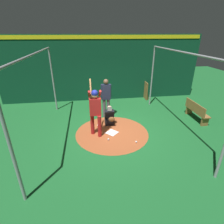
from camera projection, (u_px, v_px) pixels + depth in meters
ground_plane at (112, 133)px, 7.29m from camera, size 27.65×27.65×0.00m
dirt_circle at (112, 133)px, 7.29m from camera, size 2.99×2.99×0.01m
home_plate at (112, 133)px, 7.28m from camera, size 0.59×0.59×0.01m
batter at (95, 108)px, 6.67m from camera, size 0.68×0.49×2.22m
catcher at (110, 117)px, 7.82m from camera, size 0.58×0.40×0.91m
umpire at (106, 96)px, 8.27m from camera, size 0.24×0.49×1.88m
back_wall at (102, 69)px, 10.22m from camera, size 0.23×11.65×3.73m
cage_frame at (112, 80)px, 6.37m from camera, size 5.75×5.28×3.18m
bat_rack at (145, 91)px, 10.92m from camera, size 0.82×0.19×1.05m
bench at (196, 111)px, 8.23m from camera, size 1.53×0.36×0.85m
baseball_0 at (108, 139)px, 6.77m from camera, size 0.07×0.07×0.07m
baseball_1 at (98, 125)px, 7.80m from camera, size 0.07×0.07×0.07m
baseball_2 at (136, 142)px, 6.62m from camera, size 0.07×0.07×0.07m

